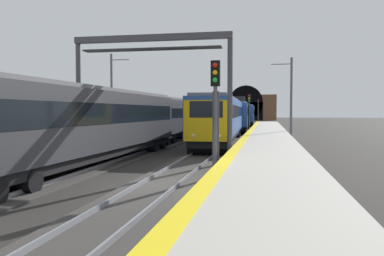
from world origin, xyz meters
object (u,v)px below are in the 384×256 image
(train_adjacent_platform, at_px, (151,118))
(railway_signal_mid, at_px, (249,110))
(overhead_signal_gantry, at_px, (151,65))
(train_main_approaching, at_px, (238,115))
(railway_signal_far, at_px, (258,108))
(catenary_mast_far, at_px, (112,96))
(railway_signal_near, at_px, (215,108))
(catenary_mast_near, at_px, (291,98))

(train_adjacent_platform, height_order, railway_signal_mid, railway_signal_mid)
(train_adjacent_platform, bearing_deg, overhead_signal_gantry, 18.45)
(train_main_approaching, height_order, overhead_signal_gantry, overhead_signal_gantry)
(railway_signal_far, relative_size, overhead_signal_gantry, 0.64)
(train_main_approaching, relative_size, railway_signal_mid, 13.07)
(railway_signal_far, distance_m, catenary_mast_far, 61.29)
(railway_signal_far, bearing_deg, catenary_mast_far, -12.12)
(railway_signal_near, distance_m, catenary_mast_near, 22.57)
(train_main_approaching, xyz_separation_m, railway_signal_near, (-38.74, -1.82, 0.69))
(railway_signal_near, bearing_deg, railway_signal_mid, -180.00)
(train_main_approaching, bearing_deg, catenary_mast_far, -32.40)
(train_main_approaching, xyz_separation_m, catenary_mast_far, (-18.58, 11.05, 2.02))
(train_main_approaching, height_order, train_adjacent_platform, train_main_approaching)
(railway_signal_far, height_order, overhead_signal_gantry, overhead_signal_gantry)
(railway_signal_far, bearing_deg, train_main_approaching, -2.52)
(railway_signal_far, height_order, catenary_mast_near, catenary_mast_near)
(train_adjacent_platform, distance_m, railway_signal_mid, 18.83)
(railway_signal_near, bearing_deg, catenary_mast_far, -147.44)
(train_main_approaching, bearing_deg, railway_signal_mid, 11.22)
(train_main_approaching, height_order, catenary_mast_near, catenary_mast_near)
(railway_signal_far, distance_m, overhead_signal_gantry, 75.12)
(railway_signal_mid, xyz_separation_m, overhead_signal_gantry, (-25.68, 4.28, 2.44))
(railway_signal_mid, distance_m, catenary_mast_near, 9.72)
(train_main_approaching, height_order, railway_signal_far, railway_signal_far)
(railway_signal_near, xyz_separation_m, railway_signal_far, (80.08, 0.00, 0.49))
(railway_signal_mid, height_order, overhead_signal_gantry, overhead_signal_gantry)
(train_adjacent_platform, height_order, catenary_mast_near, catenary_mast_near)
(railway_signal_far, height_order, catenary_mast_far, catenary_mast_far)
(train_adjacent_platform, distance_m, railway_signal_far, 67.22)
(railway_signal_near, height_order, catenary_mast_far, catenary_mast_far)
(train_adjacent_platform, relative_size, catenary_mast_far, 4.91)
(overhead_signal_gantry, bearing_deg, train_adjacent_platform, 16.91)
(railway_signal_mid, relative_size, railway_signal_far, 0.84)
(railway_signal_near, relative_size, overhead_signal_gantry, 0.54)
(railway_signal_far, bearing_deg, railway_signal_mid, 0.00)
(railway_signal_mid, bearing_deg, catenary_mast_near, 26.42)
(train_main_approaching, xyz_separation_m, railway_signal_far, (41.34, -1.82, 1.18))
(overhead_signal_gantry, height_order, catenary_mast_near, catenary_mast_near)
(overhead_signal_gantry, relative_size, catenary_mast_far, 1.08)
(train_adjacent_platform, xyz_separation_m, overhead_signal_gantry, (-8.10, -2.46, 3.11))
(train_adjacent_platform, xyz_separation_m, railway_signal_mid, (17.57, -6.75, 0.67))
(railway_signal_near, relative_size, railway_signal_mid, 1.01)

